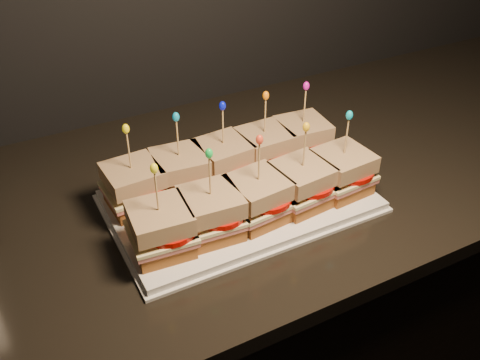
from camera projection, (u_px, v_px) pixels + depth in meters
name	position (u px, v px, depth m)	size (l,w,h in m)	color
cabinet	(307.00, 308.00, 1.39)	(2.29, 0.66, 0.89)	black
granite_slab	(323.00, 159.00, 1.13)	(2.33, 0.70, 0.03)	black
platter	(240.00, 201.00, 0.97)	(0.45, 0.28, 0.02)	white
platter_rim	(240.00, 203.00, 0.97)	(0.46, 0.29, 0.01)	white
sandwich_0_bread_bot	(136.00, 199.00, 0.94)	(0.09, 0.09, 0.02)	brown
sandwich_0_ham	(135.00, 192.00, 0.93)	(0.10, 0.09, 0.01)	#BD564F
sandwich_0_cheese	(134.00, 188.00, 0.92)	(0.10, 0.10, 0.01)	beige
sandwich_0_tomato	(141.00, 185.00, 0.92)	(0.09, 0.09, 0.01)	#B50A03
sandwich_0_bread_top	(132.00, 175.00, 0.91)	(0.09, 0.09, 0.03)	#5D2F0C
sandwich_0_pick	(129.00, 153.00, 0.88)	(0.00, 0.00, 0.09)	tan
sandwich_0_frill	(126.00, 129.00, 0.86)	(0.01, 0.01, 0.02)	yellow
sandwich_1_bread_bot	(181.00, 186.00, 0.97)	(0.09, 0.09, 0.02)	brown
sandwich_1_ham	(181.00, 178.00, 0.96)	(0.10, 0.09, 0.01)	#BD564F
sandwich_1_cheese	(180.00, 175.00, 0.96)	(0.10, 0.10, 0.01)	beige
sandwich_1_tomato	(188.00, 172.00, 0.95)	(0.09, 0.09, 0.01)	#B50A03
sandwich_1_bread_top	(179.00, 162.00, 0.94)	(0.09, 0.09, 0.03)	#5D2F0C
sandwich_1_pick	(178.00, 140.00, 0.92)	(0.00, 0.00, 0.09)	tan
sandwich_1_frill	(176.00, 117.00, 0.89)	(0.01, 0.01, 0.02)	#0B8CB7
sandwich_2_bread_bot	(224.00, 173.00, 1.00)	(0.09, 0.09, 0.02)	brown
sandwich_2_ham	(224.00, 166.00, 0.99)	(0.10, 0.09, 0.01)	#BD564F
sandwich_2_cheese	(224.00, 163.00, 0.99)	(0.10, 0.10, 0.01)	beige
sandwich_2_tomato	(231.00, 159.00, 0.99)	(0.09, 0.09, 0.01)	#B50A03
sandwich_2_bread_top	(223.00, 150.00, 0.97)	(0.09, 0.09, 0.03)	#5D2F0C
sandwich_2_pick	(223.00, 129.00, 0.95)	(0.00, 0.00, 0.09)	tan
sandwich_2_frill	(222.00, 106.00, 0.92)	(0.01, 0.01, 0.02)	#0912DE
sandwich_3_bread_bot	(264.00, 162.00, 1.04)	(0.09, 0.09, 0.02)	brown
sandwich_3_ham	(264.00, 155.00, 1.03)	(0.10, 0.09, 0.01)	#BD564F
sandwich_3_cheese	(264.00, 151.00, 1.02)	(0.10, 0.10, 0.01)	beige
sandwich_3_tomato	(271.00, 148.00, 1.02)	(0.09, 0.09, 0.01)	#B50A03
sandwich_3_bread_top	(264.00, 139.00, 1.01)	(0.09, 0.09, 0.03)	#5D2F0C
sandwich_3_pick	(265.00, 118.00, 0.98)	(0.00, 0.00, 0.09)	tan
sandwich_3_frill	(266.00, 96.00, 0.96)	(0.01, 0.01, 0.02)	orange
sandwich_4_bread_bot	(301.00, 151.00, 1.07)	(0.09, 0.09, 0.02)	brown
sandwich_4_ham	(302.00, 144.00, 1.06)	(0.10, 0.09, 0.01)	#BD564F
sandwich_4_cheese	(302.00, 141.00, 1.06)	(0.10, 0.10, 0.01)	beige
sandwich_4_tomato	(309.00, 137.00, 1.05)	(0.09, 0.09, 0.01)	#B50A03
sandwich_4_bread_top	(303.00, 129.00, 1.04)	(0.09, 0.09, 0.03)	#5D2F0C
sandwich_4_pick	(305.00, 108.00, 1.01)	(0.00, 0.00, 0.09)	tan
sandwich_4_frill	(306.00, 86.00, 0.99)	(0.01, 0.01, 0.02)	#D012A7
sandwich_5_bread_bot	(162.00, 243.00, 0.84)	(0.09, 0.09, 0.02)	brown
sandwich_5_ham	(161.00, 235.00, 0.83)	(0.10, 0.09, 0.01)	#BD564F
sandwich_5_cheese	(161.00, 232.00, 0.83)	(0.10, 0.10, 0.01)	beige
sandwich_5_tomato	(169.00, 228.00, 0.83)	(0.09, 0.09, 0.01)	#B50A03
sandwich_5_bread_top	(159.00, 218.00, 0.81)	(0.09, 0.09, 0.03)	#5D2F0C
sandwich_5_pick	(157.00, 194.00, 0.79)	(0.00, 0.00, 0.09)	tan
sandwich_5_frill	(154.00, 168.00, 0.76)	(0.01, 0.01, 0.02)	yellow
sandwich_6_bread_bot	(212.00, 226.00, 0.88)	(0.09, 0.09, 0.02)	brown
sandwich_6_ham	(212.00, 219.00, 0.87)	(0.10, 0.09, 0.01)	#BD564F
sandwich_6_cheese	(211.00, 215.00, 0.86)	(0.10, 0.10, 0.01)	beige
sandwich_6_tomato	(220.00, 212.00, 0.86)	(0.09, 0.09, 0.01)	#B50A03
sandwich_6_bread_top	(211.00, 202.00, 0.85)	(0.09, 0.09, 0.03)	#5D2F0C
sandwich_6_pick	(210.00, 178.00, 0.82)	(0.00, 0.00, 0.09)	tan
sandwich_6_frill	(209.00, 153.00, 0.80)	(0.01, 0.01, 0.02)	green
sandwich_7_bread_bot	(258.00, 211.00, 0.91)	(0.09, 0.09, 0.02)	brown
sandwich_7_ham	(258.00, 204.00, 0.90)	(0.10, 0.09, 0.01)	#BD564F
sandwich_7_cheese	(258.00, 200.00, 0.90)	(0.10, 0.10, 0.01)	beige
sandwich_7_tomato	(266.00, 197.00, 0.89)	(0.09, 0.09, 0.01)	#B50A03
sandwich_7_bread_top	(258.00, 187.00, 0.88)	(0.09, 0.09, 0.03)	#5D2F0C
sandwich_7_pick	(259.00, 164.00, 0.85)	(0.00, 0.00, 0.09)	tan
sandwich_7_frill	(260.00, 140.00, 0.83)	(0.01, 0.01, 0.02)	red
sandwich_8_bread_bot	(301.00, 197.00, 0.94)	(0.09, 0.09, 0.02)	brown
sandwich_8_ham	(301.00, 190.00, 0.93)	(0.10, 0.09, 0.01)	#BD564F
sandwich_8_cheese	(301.00, 186.00, 0.93)	(0.10, 0.10, 0.01)	beige
sandwich_8_tomato	(309.00, 183.00, 0.92)	(0.09, 0.09, 0.01)	#B50A03
sandwich_8_bread_top	(302.00, 173.00, 0.91)	(0.09, 0.09, 0.03)	#5D2F0C
sandwich_8_pick	(304.00, 151.00, 0.89)	(0.00, 0.00, 0.09)	tan
sandwich_8_frill	(306.00, 127.00, 0.86)	(0.01, 0.01, 0.02)	gold
sandwich_9_bread_bot	(340.00, 184.00, 0.97)	(0.09, 0.09, 0.02)	brown
sandwich_9_ham	(341.00, 177.00, 0.97)	(0.10, 0.09, 0.01)	#BD564F
sandwich_9_cheese	(342.00, 173.00, 0.96)	(0.10, 0.10, 0.01)	beige
sandwich_9_tomato	(350.00, 170.00, 0.96)	(0.09, 0.09, 0.01)	#B50A03
sandwich_9_bread_top	(343.00, 161.00, 0.95)	(0.09, 0.09, 0.03)	#5D2F0C
sandwich_9_pick	(346.00, 138.00, 0.92)	(0.00, 0.00, 0.09)	tan
sandwich_9_frill	(349.00, 115.00, 0.89)	(0.01, 0.01, 0.02)	#08A0B5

